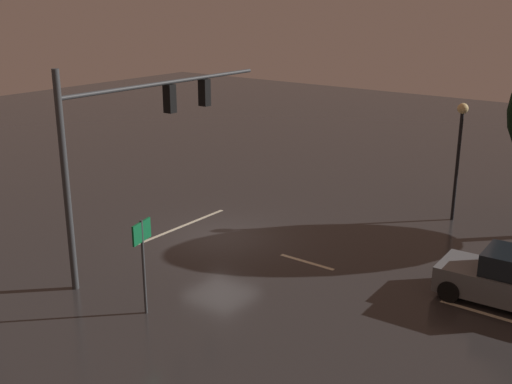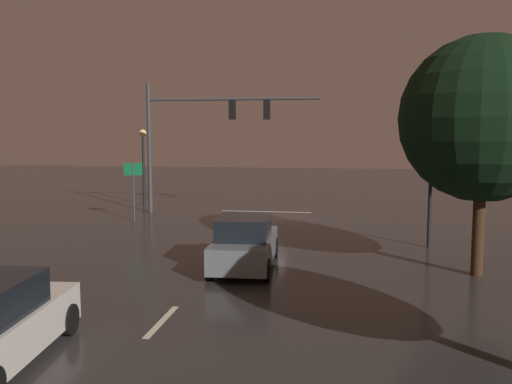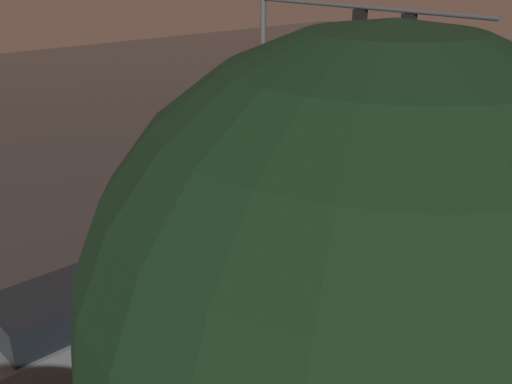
{
  "view_description": "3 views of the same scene",
  "coord_description": "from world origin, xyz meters",
  "px_view_note": "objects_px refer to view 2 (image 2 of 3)",
  "views": [
    {
      "loc": [
        17.35,
        14.86,
        8.98
      ],
      "look_at": [
        0.07,
        1.8,
        2.2
      ],
      "focal_mm": 43.97,
      "sensor_mm": 36.0,
      "label": 1
    },
    {
      "loc": [
        -4.05,
        27.91,
        4.37
      ],
      "look_at": [
        -0.28,
        3.4,
        1.68
      ],
      "focal_mm": 38.63,
      "sensor_mm": 36.0,
      "label": 2
    },
    {
      "loc": [
        -10.89,
        14.08,
        7.69
      ],
      "look_at": [
        0.45,
        4.45,
        1.66
      ],
      "focal_mm": 41.62,
      "sensor_mm": 36.0,
      "label": 3
    }
  ],
  "objects_px": {
    "traffic_signal_assembly": "(202,124)",
    "car_approaching": "(245,244)",
    "tree_left_far": "(483,119)",
    "route_sign": "(133,179)",
    "street_lamp_left_kerb": "(431,157)",
    "street_lamp_right_kerb": "(143,152)"
  },
  "relations": [
    {
      "from": "traffic_signal_assembly",
      "to": "car_approaching",
      "type": "xyz_separation_m",
      "value": [
        -4.3,
        11.53,
        -4.0
      ]
    },
    {
      "from": "traffic_signal_assembly",
      "to": "street_lamp_left_kerb",
      "type": "relative_size",
      "value": 1.89
    },
    {
      "from": "tree_left_far",
      "to": "route_sign",
      "type": "bearing_deg",
      "value": -30.3
    },
    {
      "from": "traffic_signal_assembly",
      "to": "car_approaching",
      "type": "bearing_deg",
      "value": 110.47
    },
    {
      "from": "car_approaching",
      "to": "street_lamp_left_kerb",
      "type": "xyz_separation_m",
      "value": [
        -6.39,
        -4.21,
        2.66
      ]
    },
    {
      "from": "street_lamp_left_kerb",
      "to": "route_sign",
      "type": "height_order",
      "value": "street_lamp_left_kerb"
    },
    {
      "from": "traffic_signal_assembly",
      "to": "street_lamp_right_kerb",
      "type": "height_order",
      "value": "traffic_signal_assembly"
    },
    {
      "from": "route_sign",
      "to": "tree_left_far",
      "type": "height_order",
      "value": "tree_left_far"
    },
    {
      "from": "traffic_signal_assembly",
      "to": "tree_left_far",
      "type": "bearing_deg",
      "value": 135.35
    },
    {
      "from": "street_lamp_right_kerb",
      "to": "tree_left_far",
      "type": "height_order",
      "value": "tree_left_far"
    },
    {
      "from": "car_approaching",
      "to": "street_lamp_left_kerb",
      "type": "bearing_deg",
      "value": -146.6
    },
    {
      "from": "car_approaching",
      "to": "tree_left_far",
      "type": "height_order",
      "value": "tree_left_far"
    },
    {
      "from": "traffic_signal_assembly",
      "to": "tree_left_far",
      "type": "relative_size",
      "value": 1.28
    },
    {
      "from": "traffic_signal_assembly",
      "to": "street_lamp_left_kerb",
      "type": "height_order",
      "value": "traffic_signal_assembly"
    },
    {
      "from": "traffic_signal_assembly",
      "to": "route_sign",
      "type": "xyz_separation_m",
      "value": [
        2.74,
        3.04,
        -2.69
      ]
    },
    {
      "from": "street_lamp_right_kerb",
      "to": "tree_left_far",
      "type": "xyz_separation_m",
      "value": [
        -15.9,
        14.21,
        1.54
      ]
    },
    {
      "from": "car_approaching",
      "to": "street_lamp_left_kerb",
      "type": "relative_size",
      "value": 0.9
    },
    {
      "from": "car_approaching",
      "to": "street_lamp_left_kerb",
      "type": "height_order",
      "value": "street_lamp_left_kerb"
    },
    {
      "from": "street_lamp_left_kerb",
      "to": "car_approaching",
      "type": "bearing_deg",
      "value": 33.4
    },
    {
      "from": "tree_left_far",
      "to": "car_approaching",
      "type": "bearing_deg",
      "value": 1.29
    },
    {
      "from": "car_approaching",
      "to": "traffic_signal_assembly",
      "type": "bearing_deg",
      "value": -69.53
    },
    {
      "from": "route_sign",
      "to": "tree_left_far",
      "type": "relative_size",
      "value": 0.4
    }
  ]
}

